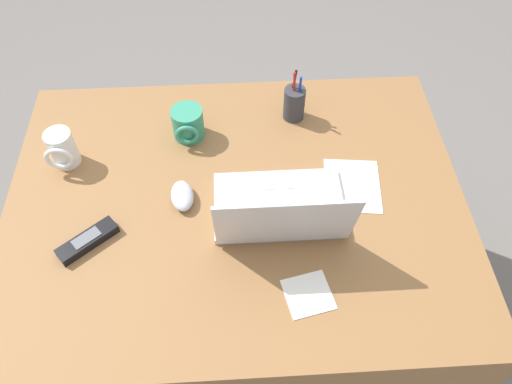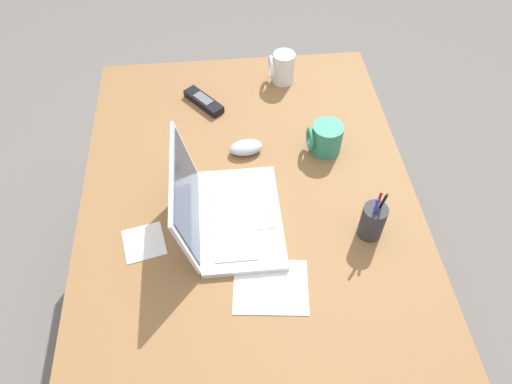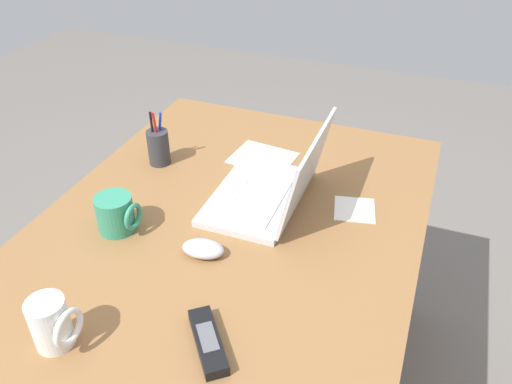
{
  "view_description": "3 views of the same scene",
  "coord_description": "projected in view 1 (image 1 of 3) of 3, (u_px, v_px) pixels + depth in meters",
  "views": [
    {
      "loc": [
        -0.01,
        0.78,
        1.77
      ],
      "look_at": [
        -0.05,
        0.04,
        0.8
      ],
      "focal_mm": 35.42,
      "sensor_mm": 36.0,
      "label": 1
    },
    {
      "loc": [
        -0.84,
        0.06,
        1.74
      ],
      "look_at": [
        -0.05,
        -0.02,
        0.75
      ],
      "focal_mm": 33.43,
      "sensor_mm": 36.0,
      "label": 2
    },
    {
      "loc": [
        0.92,
        0.42,
        1.51
      ],
      "look_at": [
        -0.08,
        0.04,
        0.76
      ],
      "focal_mm": 36.13,
      "sensor_mm": 36.0,
      "label": 3
    }
  ],
  "objects": [
    {
      "name": "laptop",
      "position": [
        281.0,
        210.0,
        1.24
      ],
      "size": [
        0.33,
        0.26,
        0.22
      ],
      "color": "silver",
      "rests_on": "desk"
    },
    {
      "name": "coffee_mug_white",
      "position": [
        188.0,
        124.0,
        1.42
      ],
      "size": [
        0.09,
        0.1,
        0.09
      ],
      "color": "#338C6B",
      "rests_on": "desk"
    },
    {
      "name": "desk",
      "position": [
        239.0,
        267.0,
        1.6
      ],
      "size": [
        1.2,
        0.92,
        0.72
      ],
      "primitive_type": "cube",
      "color": "olive",
      "rests_on": "ground"
    },
    {
      "name": "coffee_mug_tall",
      "position": [
        62.0,
        149.0,
        1.35
      ],
      "size": [
        0.08,
        0.08,
        0.11
      ],
      "color": "white",
      "rests_on": "desk"
    },
    {
      "name": "ground_plane",
      "position": [
        242.0,
        314.0,
        1.88
      ],
      "size": [
        6.0,
        6.0,
        0.0
      ],
      "primitive_type": "plane",
      "color": "slate"
    },
    {
      "name": "computer_mouse",
      "position": [
        182.0,
        196.0,
        1.3
      ],
      "size": [
        0.07,
        0.1,
        0.04
      ],
      "primitive_type": "ellipsoid",
      "rotation": [
        0.0,
        0.0,
        0.13
      ],
      "color": "silver",
      "rests_on": "desk"
    },
    {
      "name": "cordless_phone",
      "position": [
        88.0,
        241.0,
        1.22
      ],
      "size": [
        0.15,
        0.13,
        0.03
      ],
      "color": "black",
      "rests_on": "desk"
    },
    {
      "name": "paper_note_near_laptop",
      "position": [
        308.0,
        294.0,
        1.15
      ],
      "size": [
        0.12,
        0.12,
        0.0
      ],
      "primitive_type": "cube",
      "rotation": [
        0.0,
        0.0,
        0.22
      ],
      "color": "white",
      "rests_on": "desk"
    },
    {
      "name": "paper_note_left",
      "position": [
        352.0,
        186.0,
        1.34
      ],
      "size": [
        0.16,
        0.19,
        0.0
      ],
      "primitive_type": "cube",
      "rotation": [
        0.0,
        0.0,
        -0.11
      ],
      "color": "white",
      "rests_on": "desk"
    },
    {
      "name": "pen_holder",
      "position": [
        294.0,
        103.0,
        1.46
      ],
      "size": [
        0.06,
        0.06,
        0.16
      ],
      "color": "#333338",
      "rests_on": "desk"
    }
  ]
}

